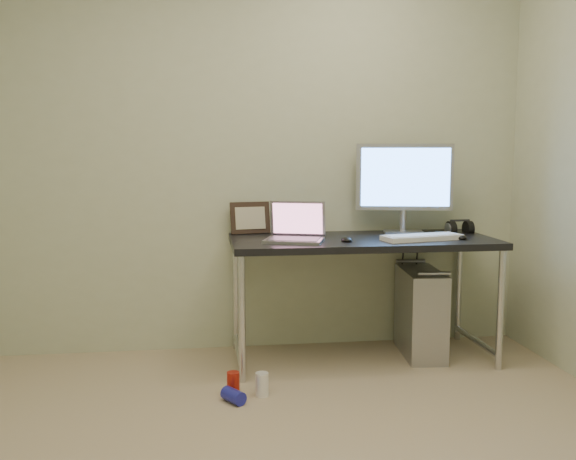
% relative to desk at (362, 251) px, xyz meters
% --- Properties ---
extents(wall_back, '(3.50, 0.02, 2.50)m').
position_rel_desk_xyz_m(wall_back, '(-0.63, 0.35, 0.58)').
color(wall_back, beige).
rests_on(wall_back, ground).
extents(desk, '(1.58, 0.69, 0.75)m').
position_rel_desk_xyz_m(desk, '(0.00, 0.00, 0.00)').
color(desk, black).
rests_on(desk, ground).
extents(tower_computer, '(0.27, 0.53, 0.57)m').
position_rel_desk_xyz_m(tower_computer, '(0.39, 0.03, -0.40)').
color(tower_computer, '#A4A5A8').
rests_on(tower_computer, ground).
extents(cable_a, '(0.01, 0.16, 0.69)m').
position_rel_desk_xyz_m(cable_a, '(0.34, 0.30, -0.27)').
color(cable_a, black).
rests_on(cable_a, ground).
extents(cable_b, '(0.02, 0.11, 0.71)m').
position_rel_desk_xyz_m(cable_b, '(0.43, 0.28, -0.29)').
color(cable_b, black).
rests_on(cable_b, ground).
extents(can_red, '(0.09, 0.09, 0.12)m').
position_rel_desk_xyz_m(can_red, '(-0.81, -0.49, -0.61)').
color(can_red, '#AD1D0F').
rests_on(can_red, ground).
extents(can_white, '(0.07, 0.07, 0.12)m').
position_rel_desk_xyz_m(can_white, '(-0.66, -0.53, -0.61)').
color(can_white, white).
rests_on(can_white, ground).
extents(can_blue, '(0.13, 0.15, 0.07)m').
position_rel_desk_xyz_m(can_blue, '(-0.81, -0.60, -0.63)').
color(can_blue, '#2124A7').
rests_on(can_blue, ground).
extents(laptop, '(0.40, 0.36, 0.23)m').
position_rel_desk_xyz_m(laptop, '(-0.42, -0.06, 0.13)').
color(laptop, '#A9A9AF').
rests_on(laptop, desk).
extents(monitor, '(0.60, 0.22, 0.57)m').
position_rel_desk_xyz_m(monitor, '(0.31, 0.17, 0.41)').
color(monitor, '#A9A9AF').
rests_on(monitor, desk).
extents(keyboard, '(0.50, 0.26, 0.03)m').
position_rel_desk_xyz_m(keyboard, '(0.33, -0.13, 0.09)').
color(keyboard, white).
rests_on(keyboard, desk).
extents(mouse_right, '(0.08, 0.11, 0.04)m').
position_rel_desk_xyz_m(mouse_right, '(0.57, -0.13, 0.10)').
color(mouse_right, black).
rests_on(mouse_right, desk).
extents(mouse_left, '(0.07, 0.10, 0.03)m').
position_rel_desk_xyz_m(mouse_left, '(-0.13, -0.13, 0.10)').
color(mouse_left, black).
rests_on(mouse_left, desk).
extents(headphones, '(0.17, 0.10, 0.11)m').
position_rel_desk_xyz_m(headphones, '(0.67, 0.14, 0.11)').
color(headphones, black).
rests_on(headphones, desk).
extents(picture_frame, '(0.26, 0.11, 0.20)m').
position_rel_desk_xyz_m(picture_frame, '(-0.65, 0.30, 0.18)').
color(picture_frame, black).
rests_on(picture_frame, desk).
extents(webcam, '(0.04, 0.03, 0.12)m').
position_rel_desk_xyz_m(webcam, '(-0.42, 0.27, 0.17)').
color(webcam, silver).
rests_on(webcam, desk).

